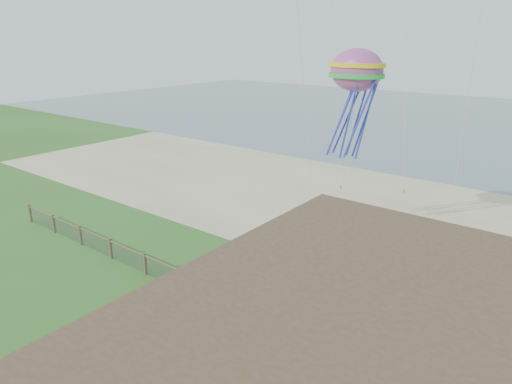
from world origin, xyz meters
TOP-DOWN VIEW (x-y plane):
  - sand_beach at (0.00, 22.00)m, footprint 72.00×20.00m
  - ocean at (0.00, 66.00)m, footprint 160.00×68.00m
  - chainlink_fence at (0.00, 6.00)m, footprint 36.20×0.20m
  - octopus_kite at (0.04, 17.06)m, footprint 3.40×2.45m

SIDE VIEW (x-z plane):
  - ocean at x=0.00m, z-range -0.01..0.01m
  - sand_beach at x=0.00m, z-range -0.01..0.01m
  - chainlink_fence at x=0.00m, z-range -0.07..1.18m
  - octopus_kite at x=0.04m, z-range 5.00..11.85m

